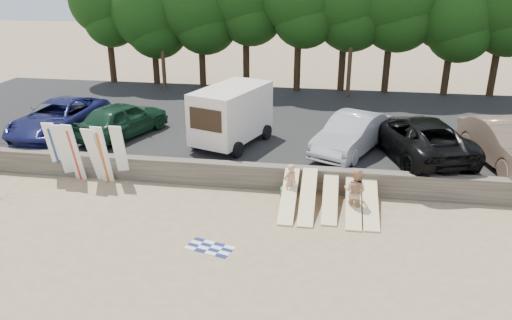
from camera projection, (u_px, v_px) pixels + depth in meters
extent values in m
plane|color=tan|center=(292.00, 226.00, 17.34)|extent=(120.00, 120.00, 0.00)
cube|color=#6B6356|center=(299.00, 179.00, 19.91)|extent=(44.00, 0.50, 1.00)
cube|color=#282828|center=(310.00, 126.00, 26.85)|extent=(44.00, 14.50, 0.70)
cylinder|color=#382616|center=(111.00, 55.00, 34.66)|extent=(0.44, 0.44, 3.77)
cylinder|color=#382616|center=(155.00, 59.00, 34.25)|extent=(0.44, 0.44, 3.43)
sphere|color=#1E4A15|center=(152.00, 8.00, 33.02)|extent=(5.66, 5.66, 5.66)
cylinder|color=#382616|center=(202.00, 57.00, 33.69)|extent=(0.44, 0.44, 3.83)
cylinder|color=#382616|center=(246.00, 55.00, 33.16)|extent=(0.44, 0.44, 4.29)
cylinder|color=#382616|center=(297.00, 58.00, 32.15)|extent=(0.44, 0.44, 4.27)
cylinder|color=#382616|center=(342.00, 58.00, 32.23)|extent=(0.44, 0.44, 4.27)
cylinder|color=#382616|center=(387.00, 58.00, 31.80)|extent=(0.44, 0.44, 4.36)
cylinder|color=#382616|center=(447.00, 66.00, 31.27)|extent=(0.44, 0.44, 3.63)
sphere|color=#1E4A15|center=(456.00, 7.00, 29.97)|extent=(5.43, 5.43, 5.43)
cylinder|color=#382616|center=(495.00, 62.00, 30.85)|extent=(0.44, 0.44, 4.26)
cylinder|color=#473321|center=(160.00, 19.00, 31.60)|extent=(0.26, 0.26, 9.00)
cylinder|color=#473321|center=(352.00, 23.00, 29.83)|extent=(0.26, 0.26, 9.00)
cube|color=silver|center=(232.00, 112.00, 22.61)|extent=(3.36, 4.64, 2.30)
cube|color=black|center=(205.00, 120.00, 20.80)|extent=(1.49, 0.56, 0.94)
cylinder|color=black|center=(196.00, 142.00, 22.41)|extent=(0.43, 0.72, 0.69)
cylinder|color=black|center=(238.00, 150.00, 21.44)|extent=(0.43, 0.72, 0.69)
cylinder|color=black|center=(227.00, 126.00, 24.64)|extent=(0.43, 0.72, 0.69)
cylinder|color=black|center=(267.00, 132.00, 23.66)|extent=(0.43, 0.72, 0.69)
imported|color=#151849|center=(59.00, 118.00, 24.17)|extent=(3.18, 6.16, 1.66)
imported|color=#123320|center=(122.00, 119.00, 23.92)|extent=(3.60, 5.39, 1.70)
imported|color=#B6B5BB|center=(352.00, 134.00, 21.89)|extent=(3.73, 5.35, 1.67)
imported|color=black|center=(417.00, 136.00, 21.48)|extent=(4.73, 6.91, 1.76)
imported|color=#826652|center=(507.00, 144.00, 20.49)|extent=(3.02, 5.77, 1.81)
cube|color=white|center=(55.00, 150.00, 20.81)|extent=(0.56, 0.73, 2.54)
cube|color=white|center=(64.00, 152.00, 20.61)|extent=(0.54, 0.77, 2.52)
cube|color=white|center=(74.00, 153.00, 20.44)|extent=(0.59, 0.65, 2.56)
cube|color=white|center=(95.00, 155.00, 20.27)|extent=(0.59, 0.90, 2.49)
cube|color=white|center=(102.00, 155.00, 20.21)|extent=(0.54, 0.63, 2.56)
cube|color=white|center=(120.00, 154.00, 20.33)|extent=(0.52, 0.66, 2.55)
cube|color=#FFE3A0|center=(289.00, 195.00, 18.44)|extent=(0.56, 2.86, 1.03)
cube|color=#FFE3A0|center=(308.00, 196.00, 18.30)|extent=(0.56, 2.84, 1.09)
cube|color=#FFE3A0|center=(330.00, 196.00, 18.44)|extent=(0.56, 2.89, 0.96)
cube|color=#FFE3A0|center=(353.00, 202.00, 18.14)|extent=(0.56, 2.91, 0.85)
cube|color=#FFE3A0|center=(370.00, 203.00, 18.10)|extent=(0.56, 2.93, 0.80)
imported|color=tan|center=(290.00, 183.00, 18.81)|extent=(0.67, 0.66, 1.56)
imported|color=tan|center=(355.00, 191.00, 17.93)|extent=(1.03, 0.93, 1.74)
cube|color=green|center=(285.00, 192.00, 19.56)|extent=(0.39, 0.32, 0.32)
cube|color=#BF5216|center=(304.00, 194.00, 19.47)|extent=(0.31, 0.26, 0.22)
plane|color=white|center=(210.00, 248.00, 16.01)|extent=(1.85, 1.85, 0.00)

